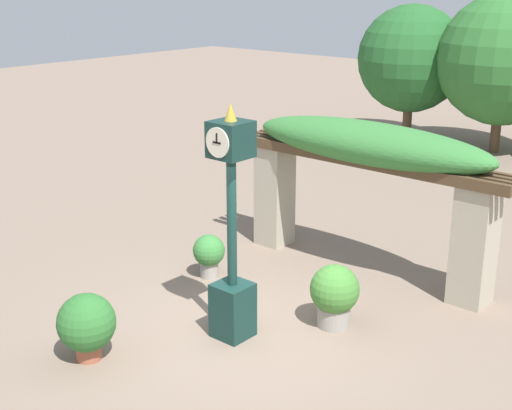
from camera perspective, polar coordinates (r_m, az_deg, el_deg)
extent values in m
plane|color=#7F6B5B|center=(10.44, -0.50, -9.99)|extent=(60.00, 60.00, 0.00)
cube|color=#14332D|center=(10.14, -1.87, -8.39)|extent=(0.49, 0.49, 0.80)
cylinder|color=#14332D|center=(9.63, -1.95, -1.52)|extent=(0.13, 0.13, 1.77)
cylinder|color=gold|center=(9.37, -2.01, 3.72)|extent=(0.21, 0.21, 0.04)
cube|color=#14332D|center=(9.31, -2.03, 5.28)|extent=(0.48, 0.48, 0.48)
cylinder|color=beige|center=(9.13, -3.11, 5.01)|extent=(0.40, 0.02, 0.40)
cylinder|color=beige|center=(9.49, -0.99, 5.53)|extent=(0.40, 0.02, 0.40)
cube|color=black|center=(9.12, -3.17, 5.00)|extent=(0.14, 0.01, 0.02)
cube|color=black|center=(9.11, -3.17, 5.36)|extent=(0.02, 0.01, 0.13)
cone|color=gold|center=(9.23, -2.05, 7.45)|extent=(0.17, 0.17, 0.23)
cube|color=#A89E89|center=(13.35, 1.51, 0.79)|extent=(0.56, 0.56, 1.90)
cube|color=#A89E89|center=(11.40, 17.07, -3.11)|extent=(0.56, 0.56, 1.90)
cube|color=#4C3823|center=(11.73, 8.16, 3.44)|extent=(5.12, 0.10, 0.17)
cube|color=#4C3823|center=(11.88, 8.66, 3.61)|extent=(5.12, 0.10, 0.17)
cube|color=#4C3823|center=(12.03, 9.13, 3.77)|extent=(5.12, 0.10, 0.17)
cube|color=#4C3823|center=(12.19, 9.60, 3.93)|extent=(5.12, 0.10, 0.17)
ellipsoid|color=#387A38|center=(11.90, 8.96, 4.92)|extent=(4.46, 1.16, 0.70)
cylinder|color=gray|center=(10.57, 6.23, -8.81)|extent=(0.48, 0.48, 0.31)
sphere|color=#427F33|center=(10.38, 6.31, -6.71)|extent=(0.72, 0.72, 0.72)
cylinder|color=gray|center=(12.14, -3.75, -5.14)|extent=(0.31, 0.31, 0.28)
sphere|color=#387A38|center=(12.01, -3.79, -3.65)|extent=(0.54, 0.54, 0.54)
cylinder|color=#9E563D|center=(9.94, -13.24, -11.26)|extent=(0.34, 0.34, 0.24)
sphere|color=#2D6B2D|center=(9.75, -13.42, -9.13)|extent=(0.78, 0.78, 0.78)
cylinder|color=brown|center=(22.66, 12.01, 6.86)|extent=(0.28, 0.28, 1.34)
sphere|color=#235B28|center=(22.39, 12.32, 11.37)|extent=(3.22, 3.22, 3.22)
cylinder|color=brown|center=(21.61, 18.64, 5.80)|extent=(0.28, 0.28, 1.35)
sphere|color=#2D6B2D|center=(21.31, 19.18, 10.95)|extent=(3.66, 3.66, 3.66)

